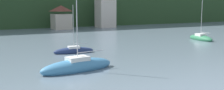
# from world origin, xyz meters

# --- Properties ---
(shore_building_westcentral) EXTENTS (4.85, 4.97, 6.39)m
(shore_building_westcentral) POSITION_xyz_m (13.36, 88.37, 3.12)
(shore_building_westcentral) COLOR #BCB29E
(shore_building_westcentral) RESTS_ON ground_plane
(shore_building_central) EXTENTS (5.11, 4.80, 10.33)m
(shore_building_central) POSITION_xyz_m (26.72, 88.29, 5.01)
(shore_building_central) COLOR beige
(shore_building_central) RESTS_ON ground_plane
(sailboat_far_4) EXTENTS (3.15, 6.48, 7.63)m
(sailboat_far_4) POSITION_xyz_m (27.40, 52.52, 0.34)
(sailboat_far_4) COLOR #2D754C
(sailboat_far_4) RESTS_ON ground_plane
(sailboat_far_6) EXTENTS (5.30, 1.99, 6.38)m
(sailboat_far_6) POSITION_xyz_m (2.48, 50.40, 0.27)
(sailboat_far_6) COLOR navy
(sailboat_far_6) RESTS_ON ground_plane
(sailboat_mid_10) EXTENTS (7.46, 3.02, 8.51)m
(sailboat_mid_10) POSITION_xyz_m (-0.66, 41.14, 0.40)
(sailboat_mid_10) COLOR teal
(sailboat_mid_10) RESTS_ON ground_plane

